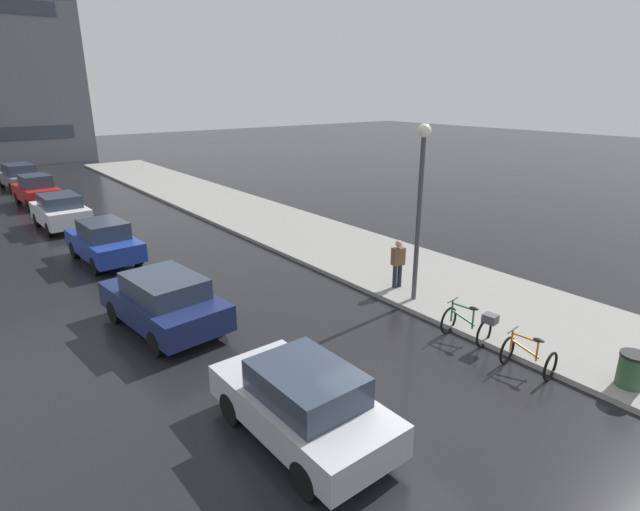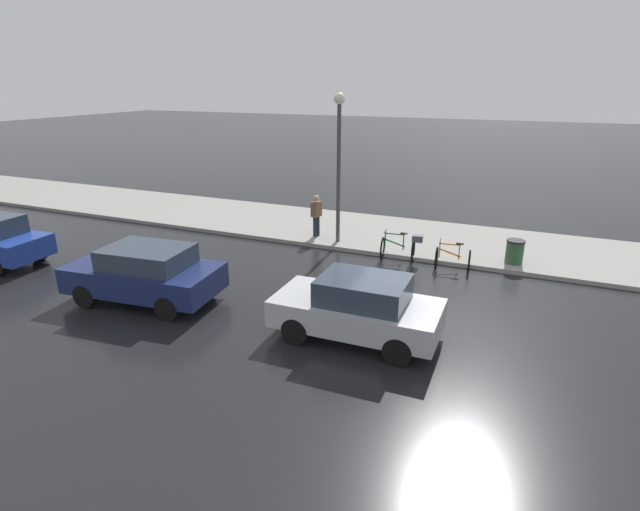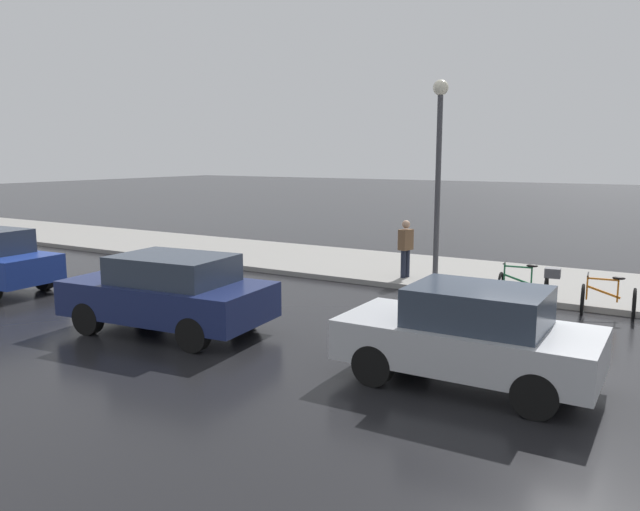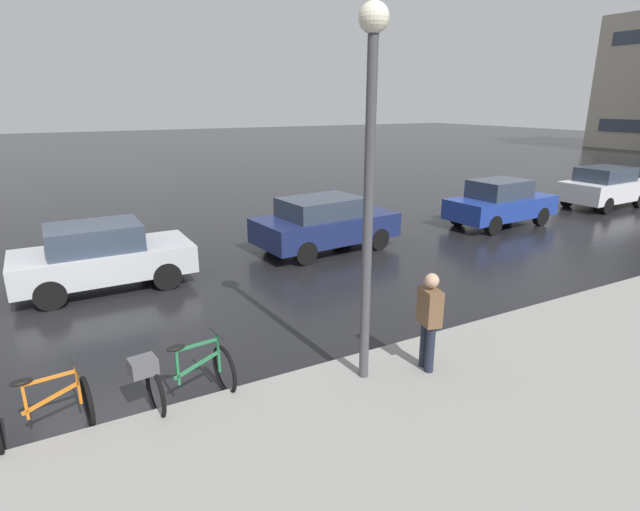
{
  "view_description": "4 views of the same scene",
  "coord_description": "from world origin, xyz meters",
  "px_view_note": "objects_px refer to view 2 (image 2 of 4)",
  "views": [
    {
      "loc": [
        -6.61,
        -5.83,
        6.2
      ],
      "look_at": [
        1.85,
        5.06,
        1.59
      ],
      "focal_mm": 28.0,
      "sensor_mm": 36.0,
      "label": 1
    },
    {
      "loc": [
        -11.99,
        -2.8,
        5.71
      ],
      "look_at": [
        -0.62,
        2.09,
        1.35
      ],
      "focal_mm": 28.0,
      "sensor_mm": 36.0,
      "label": 2
    },
    {
      "loc": [
        -11.04,
        -2.3,
        3.47
      ],
      "look_at": [
        1.55,
        5.38,
        1.08
      ],
      "focal_mm": 35.0,
      "sensor_mm": 36.0,
      "label": 3
    },
    {
      "loc": [
        9.81,
        -0.32,
        4.14
      ],
      "look_at": [
        0.58,
        4.72,
        0.88
      ],
      "focal_mm": 28.0,
      "sensor_mm": 36.0,
      "label": 4
    }
  ],
  "objects_px": {
    "bicycle_second": "(402,246)",
    "streetlamp": "(339,149)",
    "trash_bin": "(514,253)",
    "car_silver": "(358,308)",
    "bicycle_nearest": "(453,258)",
    "car_navy": "(145,273)",
    "pedestrian": "(316,215)"
  },
  "relations": [
    {
      "from": "streetlamp",
      "to": "car_navy",
      "type": "bearing_deg",
      "value": 155.53
    },
    {
      "from": "car_silver",
      "to": "trash_bin",
      "type": "distance_m",
      "value": 7.13
    },
    {
      "from": "bicycle_second",
      "to": "trash_bin",
      "type": "distance_m",
      "value": 3.57
    },
    {
      "from": "car_navy",
      "to": "pedestrian",
      "type": "distance_m",
      "value": 7.17
    },
    {
      "from": "car_navy",
      "to": "car_silver",
      "type": "bearing_deg",
      "value": -87.33
    },
    {
      "from": "bicycle_second",
      "to": "car_silver",
      "type": "distance_m",
      "value": 5.63
    },
    {
      "from": "bicycle_second",
      "to": "streetlamp",
      "type": "bearing_deg",
      "value": 74.66
    },
    {
      "from": "trash_bin",
      "to": "car_silver",
      "type": "bearing_deg",
      "value": 154.49
    },
    {
      "from": "bicycle_nearest",
      "to": "pedestrian",
      "type": "bearing_deg",
      "value": 77.57
    },
    {
      "from": "car_silver",
      "to": "car_navy",
      "type": "height_order",
      "value": "car_navy"
    },
    {
      "from": "streetlamp",
      "to": "bicycle_second",
      "type": "bearing_deg",
      "value": -105.34
    },
    {
      "from": "bicycle_nearest",
      "to": "bicycle_second",
      "type": "distance_m",
      "value": 1.71
    },
    {
      "from": "pedestrian",
      "to": "streetlamp",
      "type": "bearing_deg",
      "value": -106.16
    },
    {
      "from": "bicycle_second",
      "to": "car_silver",
      "type": "bearing_deg",
      "value": -175.89
    },
    {
      "from": "bicycle_nearest",
      "to": "pedestrian",
      "type": "xyz_separation_m",
      "value": [
        1.15,
        5.24,
        0.58
      ]
    },
    {
      "from": "bicycle_nearest",
      "to": "bicycle_second",
      "type": "xyz_separation_m",
      "value": [
        0.17,
        1.69,
        0.12
      ]
    },
    {
      "from": "bicycle_nearest",
      "to": "streetlamp",
      "type": "relative_size",
      "value": 0.21
    },
    {
      "from": "car_silver",
      "to": "car_navy",
      "type": "relative_size",
      "value": 0.91
    },
    {
      "from": "bicycle_second",
      "to": "streetlamp",
      "type": "height_order",
      "value": "streetlamp"
    },
    {
      "from": "bicycle_second",
      "to": "pedestrian",
      "type": "bearing_deg",
      "value": 74.43
    },
    {
      "from": "car_silver",
      "to": "trash_bin",
      "type": "xyz_separation_m",
      "value": [
        6.43,
        -3.07,
        -0.32
      ]
    },
    {
      "from": "bicycle_second",
      "to": "car_silver",
      "type": "relative_size",
      "value": 0.36
    },
    {
      "from": "car_silver",
      "to": "streetlamp",
      "type": "relative_size",
      "value": 0.73
    },
    {
      "from": "pedestrian",
      "to": "trash_bin",
      "type": "height_order",
      "value": "pedestrian"
    },
    {
      "from": "bicycle_nearest",
      "to": "trash_bin",
      "type": "height_order",
      "value": "bicycle_nearest"
    },
    {
      "from": "bicycle_nearest",
      "to": "streetlamp",
      "type": "bearing_deg",
      "value": 78.44
    },
    {
      "from": "bicycle_nearest",
      "to": "car_navy",
      "type": "relative_size",
      "value": 0.27
    },
    {
      "from": "car_navy",
      "to": "trash_bin",
      "type": "bearing_deg",
      "value": -53.42
    },
    {
      "from": "bicycle_second",
      "to": "bicycle_nearest",
      "type": "bearing_deg",
      "value": -95.64
    },
    {
      "from": "bicycle_second",
      "to": "streetlamp",
      "type": "relative_size",
      "value": 0.26
    },
    {
      "from": "bicycle_second",
      "to": "trash_bin",
      "type": "bearing_deg",
      "value": -76.74
    },
    {
      "from": "bicycle_second",
      "to": "car_navy",
      "type": "xyz_separation_m",
      "value": [
        -5.89,
        5.57,
        0.3
      ]
    }
  ]
}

